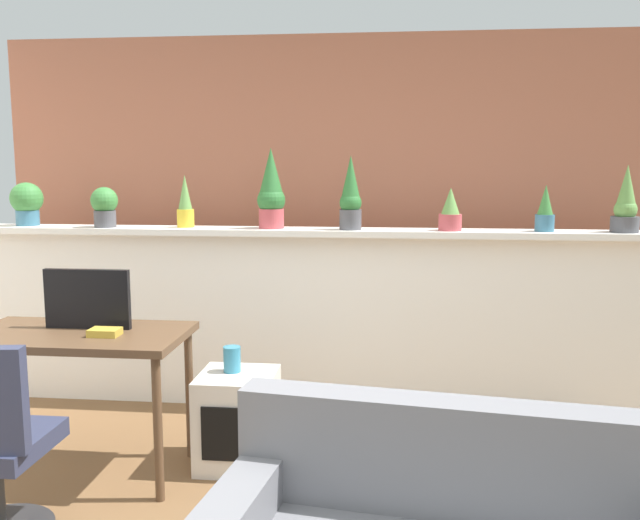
% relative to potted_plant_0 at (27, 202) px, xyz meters
% --- Properties ---
extents(divider_wall, '(4.72, 0.16, 1.14)m').
position_rel_potted_plant_0_xyz_m(divider_wall, '(1.96, 0.01, -0.77)').
color(divider_wall, white).
rests_on(divider_wall, ground).
extents(plant_shelf, '(4.72, 0.29, 0.04)m').
position_rel_potted_plant_0_xyz_m(plant_shelf, '(1.96, -0.03, -0.18)').
color(plant_shelf, white).
rests_on(plant_shelf, divider_wall).
extents(brick_wall_behind, '(4.72, 0.10, 2.50)m').
position_rel_potted_plant_0_xyz_m(brick_wall_behind, '(1.96, 0.61, -0.09)').
color(brick_wall_behind, '#AD664C').
rests_on(brick_wall_behind, ground).
extents(potted_plant_0, '(0.21, 0.21, 0.29)m').
position_rel_potted_plant_0_xyz_m(potted_plant_0, '(0.00, 0.00, 0.00)').
color(potted_plant_0, '#386B84').
rests_on(potted_plant_0, plant_shelf).
extents(potted_plant_1, '(0.18, 0.18, 0.26)m').
position_rel_potted_plant_0_xyz_m(potted_plant_1, '(0.57, -0.07, -0.02)').
color(potted_plant_1, '#4C4C51').
rests_on(potted_plant_1, plant_shelf).
extents(potted_plant_2, '(0.11, 0.11, 0.34)m').
position_rel_potted_plant_0_xyz_m(potted_plant_2, '(1.10, -0.01, -0.00)').
color(potted_plant_2, gold).
rests_on(potted_plant_2, plant_shelf).
extents(potted_plant_3, '(0.18, 0.18, 0.51)m').
position_rel_potted_plant_0_xyz_m(potted_plant_3, '(1.67, -0.02, 0.08)').
color(potted_plant_3, '#B7474C').
rests_on(potted_plant_3, plant_shelf).
extents(potted_plant_4, '(0.14, 0.14, 0.47)m').
position_rel_potted_plant_0_xyz_m(potted_plant_4, '(2.18, -0.06, 0.05)').
color(potted_plant_4, '#4C4C51').
rests_on(potted_plant_4, plant_shelf).
extents(potted_plant_5, '(0.14, 0.14, 0.27)m').
position_rel_potted_plant_0_xyz_m(potted_plant_5, '(2.80, -0.05, -0.04)').
color(potted_plant_5, '#B7474C').
rests_on(potted_plant_5, plant_shelf).
extents(potted_plant_6, '(0.12, 0.12, 0.29)m').
position_rel_potted_plant_0_xyz_m(potted_plant_6, '(3.38, -0.04, -0.03)').
color(potted_plant_6, '#386B84').
rests_on(potted_plant_6, plant_shelf).
extents(potted_plant_7, '(0.17, 0.17, 0.41)m').
position_rel_potted_plant_0_xyz_m(potted_plant_7, '(3.85, -0.04, 0.01)').
color(potted_plant_7, '#4C4C51').
rests_on(potted_plant_7, plant_shelf).
extents(desk, '(1.10, 0.60, 0.75)m').
position_rel_potted_plant_0_xyz_m(desk, '(0.86, -1.12, -0.68)').
color(desk, brown).
rests_on(desk, ground).
extents(tv_monitor, '(0.45, 0.04, 0.31)m').
position_rel_potted_plant_0_xyz_m(tv_monitor, '(0.89, -1.04, -0.44)').
color(tv_monitor, black).
rests_on(tv_monitor, desk).
extents(side_cube_shelf, '(0.40, 0.41, 0.50)m').
position_rel_potted_plant_0_xyz_m(side_cube_shelf, '(1.65, -0.95, -1.09)').
color(side_cube_shelf, silver).
rests_on(side_cube_shelf, ground).
extents(vase_on_shelf, '(0.09, 0.09, 0.14)m').
position_rel_potted_plant_0_xyz_m(vase_on_shelf, '(1.61, -0.91, -0.77)').
color(vase_on_shelf, teal).
rests_on(vase_on_shelf, side_cube_shelf).
extents(book_on_desk, '(0.15, 0.10, 0.04)m').
position_rel_potted_plant_0_xyz_m(book_on_desk, '(1.04, -1.18, -0.57)').
color(book_on_desk, gold).
rests_on(book_on_desk, desk).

